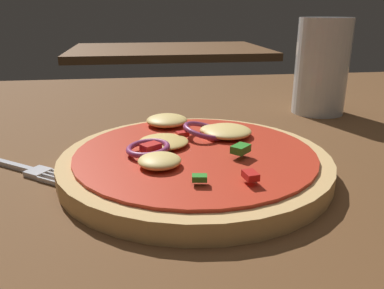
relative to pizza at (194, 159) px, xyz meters
name	(u,v)px	position (x,y,z in m)	size (l,w,h in m)	color
dining_table	(189,192)	(-0.01, -0.02, -0.03)	(1.29, 1.10, 0.03)	brown
pizza	(194,159)	(0.00, 0.00, 0.00)	(0.25, 0.25, 0.03)	tan
fork	(13,166)	(-0.17, 0.03, -0.01)	(0.15, 0.12, 0.00)	silver
beer_glass	(321,71)	(0.21, 0.19, 0.05)	(0.07, 0.07, 0.13)	silver
background_table	(168,51)	(0.08, 1.22, -0.03)	(0.75, 0.51, 0.03)	brown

